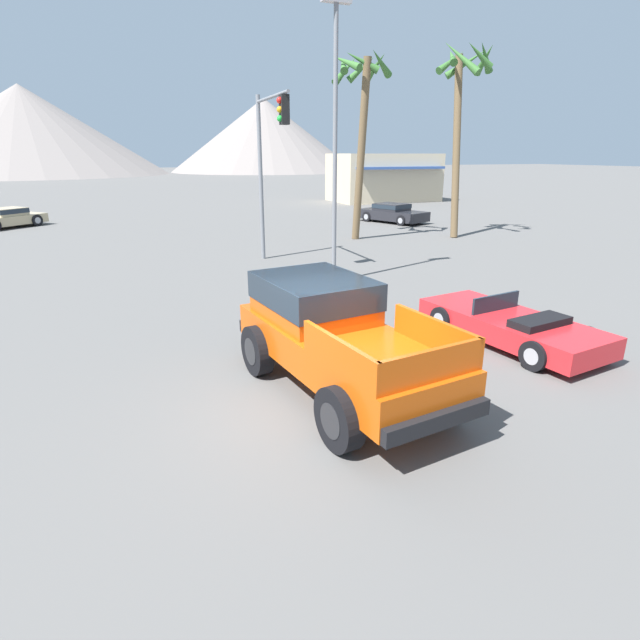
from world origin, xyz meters
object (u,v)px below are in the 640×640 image
parked_car_tan (7,218)px  parked_car_dark (392,213)px  orange_pickup_truck (331,329)px  red_convertible_car (511,326)px  traffic_light_main (269,148)px  street_lamp_post (335,123)px  palm_tree_tall (463,97)px  palm_tree_short (360,102)px

parked_car_tan → parked_car_dark: bearing=-147.6°
orange_pickup_truck → red_convertible_car: size_ratio=1.20×
red_convertible_car → traffic_light_main: 11.04m
orange_pickup_truck → parked_car_dark: bearing=49.9°
street_lamp_post → palm_tree_tall: size_ratio=0.93×
parked_car_tan → red_convertible_car: bearing=166.7°
orange_pickup_truck → parked_car_dark: 23.59m
parked_car_tan → street_lamp_post: street_lamp_post is taller
street_lamp_post → palm_tree_short: size_ratio=0.98×
parked_car_tan → traffic_light_main: bearing=174.2°
palm_tree_tall → parked_car_dark: bearing=89.9°
parked_car_dark → traffic_light_main: traffic_light_main is taller
orange_pickup_truck → street_lamp_post: street_lamp_post is taller
red_convertible_car → palm_tree_short: palm_tree_short is taller
parked_car_tan → palm_tree_short: bearing=-165.5°
street_lamp_post → palm_tree_tall: palm_tree_tall is taller
orange_pickup_truck → traffic_light_main: size_ratio=0.86×
parked_car_dark → palm_tree_short: bearing=23.9°
orange_pickup_truck → traffic_light_main: traffic_light_main is taller
parked_car_tan → palm_tree_tall: palm_tree_tall is taller
palm_tree_tall → palm_tree_short: 4.99m
parked_car_dark → traffic_light_main: bearing=19.2°
parked_car_dark → traffic_light_main: size_ratio=0.76×
red_convertible_car → palm_tree_tall: size_ratio=0.49×
orange_pickup_truck → parked_car_dark: size_ratio=1.13×
traffic_light_main → parked_car_tan: bearing=-143.6°
parked_car_tan → palm_tree_tall: size_ratio=0.46×
traffic_light_main → palm_tree_tall: 11.25m
red_convertible_car → parked_car_tan: (-14.08, 25.43, 0.17)m
orange_pickup_truck → palm_tree_short: palm_tree_short is taller
orange_pickup_truck → street_lamp_post: size_ratio=0.64×
parked_car_dark → parked_car_tan: 22.74m
orange_pickup_truck → street_lamp_post: (3.15, 7.28, 3.87)m
palm_tree_short → palm_tree_tall: bearing=-12.4°
traffic_light_main → street_lamp_post: (1.19, -3.27, 0.69)m
orange_pickup_truck → palm_tree_tall: palm_tree_tall is taller
orange_pickup_truck → red_convertible_car: orange_pickup_truck is taller
parked_car_tan → palm_tree_short: 21.19m
red_convertible_car → parked_car_dark: bearing=59.7°
parked_car_tan → traffic_light_main: size_ratio=0.67×
parked_car_dark → parked_car_tan: parked_car_dark is taller
orange_pickup_truck → parked_car_tan: orange_pickup_truck is taller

